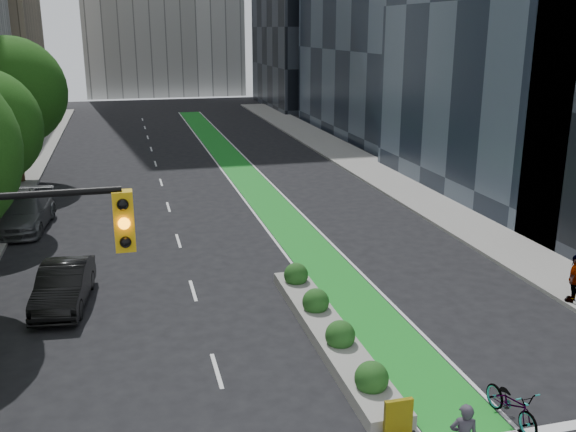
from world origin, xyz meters
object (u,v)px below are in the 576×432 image
bicycle (512,403)px  parked_car_left_far (25,213)px  median_planter (329,329)px  pedestrian_far (574,278)px  parked_car_left_mid (64,286)px

bicycle → parked_car_left_far: size_ratio=0.36×
median_planter → pedestrian_far: bearing=2.3°
parked_car_left_far → pedestrian_far: (19.80, -14.41, 0.23)m
bicycle → pedestrian_far: 8.34m
parked_car_left_mid → parked_car_left_far: (-2.50, 9.96, 0.04)m
parked_car_left_mid → parked_car_left_far: size_ratio=0.83×
bicycle → pedestrian_far: pedestrian_far is taller
median_planter → bicycle: (3.00, -5.30, 0.14)m
parked_car_left_mid → pedestrian_far: (17.30, -4.45, 0.27)m
parked_car_left_mid → pedestrian_far: size_ratio=2.61×
median_planter → parked_car_left_mid: bearing=149.6°
parked_car_left_mid → parked_car_left_far: bearing=110.2°
parked_car_left_far → pedestrian_far: size_ratio=3.14×
median_planter → bicycle: size_ratio=5.26×
parked_car_left_far → parked_car_left_mid: bearing=-70.4°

